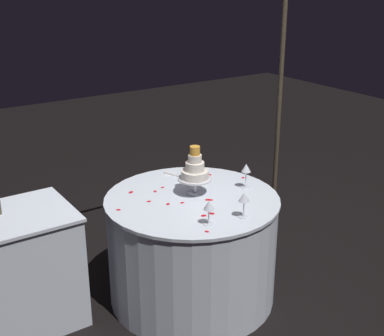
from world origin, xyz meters
TOP-DOWN VIEW (x-y plane):
  - ground_plane at (0.00, 0.00)m, footprint 12.00×12.00m
  - decorative_arch at (0.00, 0.41)m, footprint 2.25×0.05m
  - main_table at (0.00, 0.00)m, footprint 1.13×1.13m
  - side_table at (-0.98, 0.35)m, footprint 0.57×0.57m
  - tiered_cake at (0.05, 0.05)m, footprint 0.22×0.22m
  - wine_glass_0 at (-0.13, -0.36)m, footprint 0.06×0.06m
  - wine_glass_1 at (0.10, -0.40)m, footprint 0.07×0.07m
  - wine_glass_2 at (0.39, -0.06)m, footprint 0.06×0.06m
  - cake_knife at (0.13, 0.36)m, footprint 0.14×0.28m
  - rose_petal_0 at (-0.18, 0.00)m, footprint 0.03×0.04m
  - rose_petal_1 at (-0.15, 0.22)m, footprint 0.03×0.03m
  - rose_petal_2 at (0.32, 0.26)m, footprint 0.04×0.04m
  - rose_petal_3 at (-0.28, 0.29)m, footprint 0.04×0.04m
  - rose_petal_4 at (0.20, 0.27)m, footprint 0.02×0.03m
  - rose_petal_5 at (-0.10, -0.03)m, footprint 0.03×0.02m
  - rose_petal_6 at (0.49, 0.09)m, footprint 0.03×0.03m
  - rose_petal_7 at (0.06, -0.08)m, footprint 0.04×0.04m
  - rose_petal_8 at (-0.03, -0.26)m, footprint 0.04×0.05m
  - rose_petal_9 at (-0.09, -0.26)m, footprint 0.04×0.03m
  - rose_petal_10 at (-0.07, 0.25)m, footprint 0.03×0.02m
  - rose_petal_11 at (-0.19, -0.43)m, footprint 0.03×0.03m
  - rose_petal_12 at (0.21, 0.26)m, footprint 0.03×0.03m
  - rose_petal_13 at (0.08, -0.10)m, footprint 0.04×0.04m
  - rose_petal_14 at (-0.47, 0.10)m, footprint 0.03×0.03m
  - rose_petal_15 at (-0.26, 0.10)m, footprint 0.03×0.03m

SIDE VIEW (x-z plane):
  - ground_plane at x=0.00m, z-range 0.00..0.00m
  - main_table at x=0.00m, z-range 0.00..0.73m
  - side_table at x=-0.98m, z-range 0.00..0.75m
  - rose_petal_0 at x=-0.18m, z-range 0.73..0.73m
  - rose_petal_1 at x=-0.15m, z-range 0.73..0.73m
  - rose_petal_2 at x=0.32m, z-range 0.73..0.73m
  - rose_petal_3 at x=-0.28m, z-range 0.73..0.73m
  - rose_petal_4 at x=0.20m, z-range 0.73..0.73m
  - rose_petal_5 at x=-0.10m, z-range 0.73..0.73m
  - rose_petal_6 at x=0.49m, z-range 0.73..0.73m
  - rose_petal_7 at x=0.06m, z-range 0.73..0.73m
  - rose_petal_8 at x=-0.03m, z-range 0.73..0.73m
  - rose_petal_9 at x=-0.09m, z-range 0.73..0.73m
  - rose_petal_10 at x=-0.07m, z-range 0.73..0.73m
  - rose_petal_11 at x=-0.19m, z-range 0.73..0.73m
  - rose_petal_12 at x=0.21m, z-range 0.73..0.73m
  - rose_petal_13 at x=0.08m, z-range 0.73..0.73m
  - rose_petal_14 at x=-0.47m, z-range 0.73..0.73m
  - rose_petal_15 at x=-0.26m, z-range 0.73..0.73m
  - cake_knife at x=0.13m, z-range 0.73..0.74m
  - wine_glass_0 at x=-0.13m, z-range 0.77..0.91m
  - wine_glass_1 at x=0.10m, z-range 0.77..0.93m
  - wine_glass_2 at x=0.39m, z-range 0.77..0.94m
  - tiered_cake at x=0.05m, z-range 0.73..1.05m
  - decorative_arch at x=0.00m, z-range 0.37..2.79m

